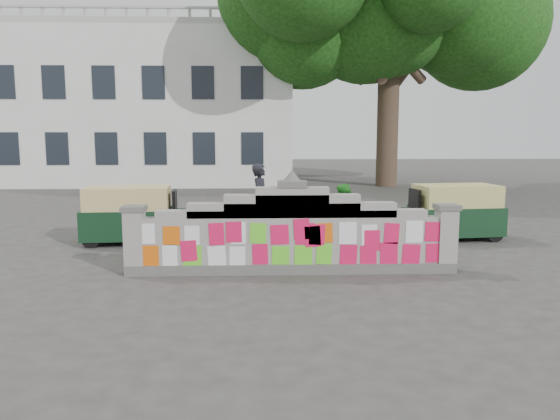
{
  "coord_description": "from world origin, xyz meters",
  "views": [
    {
      "loc": [
        -0.6,
        -10.37,
        2.67
      ],
      "look_at": [
        -0.19,
        1.0,
        1.1
      ],
      "focal_mm": 35.0,
      "sensor_mm": 36.0,
      "label": 1
    }
  ],
  "objects_px": {
    "rickshaw_right": "(454,211)",
    "cyclist_rider": "(261,210)",
    "cyclist_bike": "(261,224)",
    "rickshaw_left": "(131,214)",
    "pedestrian": "(343,218)"
  },
  "relations": [
    {
      "from": "rickshaw_right",
      "to": "cyclist_rider",
      "type": "bearing_deg",
      "value": -0.25
    },
    {
      "from": "cyclist_bike",
      "to": "rickshaw_left",
      "type": "xyz_separation_m",
      "value": [
        -3.2,
        0.35,
        0.22
      ]
    },
    {
      "from": "pedestrian",
      "to": "rickshaw_left",
      "type": "relative_size",
      "value": 0.61
    },
    {
      "from": "cyclist_bike",
      "to": "cyclist_rider",
      "type": "xyz_separation_m",
      "value": [
        -0.0,
        0.0,
        0.36
      ]
    },
    {
      "from": "cyclist_rider",
      "to": "pedestrian",
      "type": "distance_m",
      "value": 2.07
    },
    {
      "from": "cyclist_bike",
      "to": "rickshaw_right",
      "type": "relative_size",
      "value": 0.75
    },
    {
      "from": "cyclist_bike",
      "to": "rickshaw_left",
      "type": "bearing_deg",
      "value": 97.5
    },
    {
      "from": "cyclist_rider",
      "to": "pedestrian",
      "type": "height_order",
      "value": "cyclist_rider"
    },
    {
      "from": "rickshaw_left",
      "to": "rickshaw_right",
      "type": "height_order",
      "value": "rickshaw_right"
    },
    {
      "from": "cyclist_rider",
      "to": "rickshaw_left",
      "type": "xyz_separation_m",
      "value": [
        -3.2,
        0.35,
        -0.14
      ]
    },
    {
      "from": "rickshaw_left",
      "to": "pedestrian",
      "type": "bearing_deg",
      "value": -17.75
    },
    {
      "from": "cyclist_rider",
      "to": "rickshaw_right",
      "type": "xyz_separation_m",
      "value": [
        4.95,
        0.57,
        -0.14
      ]
    },
    {
      "from": "pedestrian",
      "to": "rickshaw_left",
      "type": "distance_m",
      "value": 5.22
    },
    {
      "from": "cyclist_bike",
      "to": "cyclist_rider",
      "type": "relative_size",
      "value": 1.12
    },
    {
      "from": "pedestrian",
      "to": "rickshaw_left",
      "type": "xyz_separation_m",
      "value": [
        -5.08,
        1.23,
        -0.06
      ]
    }
  ]
}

